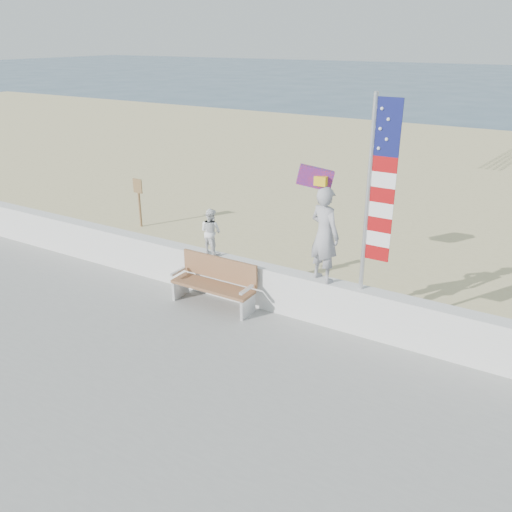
% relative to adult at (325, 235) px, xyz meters
% --- Properties ---
extents(ground, '(220.00, 220.00, 0.00)m').
position_rel_adult_xyz_m(ground, '(-1.56, -2.00, -1.99)').
color(ground, '#324D64').
rests_on(ground, ground).
extents(sand, '(90.00, 40.00, 0.08)m').
position_rel_adult_xyz_m(sand, '(-1.56, 7.00, -1.95)').
color(sand, beige).
rests_on(sand, ground).
extents(boardwalk, '(50.00, 12.40, 0.10)m').
position_rel_adult_xyz_m(boardwalk, '(-1.56, -6.00, -1.86)').
color(boardwalk, '#979792').
rests_on(boardwalk, sand).
extents(seawall, '(30.00, 0.35, 0.90)m').
position_rel_adult_xyz_m(seawall, '(-1.56, 0.00, -1.36)').
color(seawall, silver).
rests_on(seawall, boardwalk).
extents(adult, '(0.78, 0.65, 1.82)m').
position_rel_adult_xyz_m(adult, '(0.00, 0.00, 0.00)').
color(adult, '#97969B').
rests_on(adult, seawall).
extents(child, '(0.53, 0.44, 1.00)m').
position_rel_adult_xyz_m(child, '(-2.58, 0.00, -0.41)').
color(child, white).
rests_on(child, seawall).
extents(bench, '(1.80, 0.57, 1.00)m').
position_rel_adult_xyz_m(bench, '(-2.19, -0.45, -1.30)').
color(bench, '#8C5D3D').
rests_on(bench, boardwalk).
extents(flag, '(0.50, 0.08, 3.50)m').
position_rel_adult_xyz_m(flag, '(0.90, -0.00, 1.00)').
color(flag, silver).
rests_on(flag, seawall).
extents(parafoil_kite, '(0.88, 0.58, 0.60)m').
position_rel_adult_xyz_m(parafoil_kite, '(-1.27, 2.32, 0.41)').
color(parafoil_kite, red).
rests_on(parafoil_kite, ground).
extents(sign, '(0.32, 0.07, 1.46)m').
position_rel_adult_xyz_m(sign, '(-7.09, 2.70, -1.05)').
color(sign, olive).
rests_on(sign, sand).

